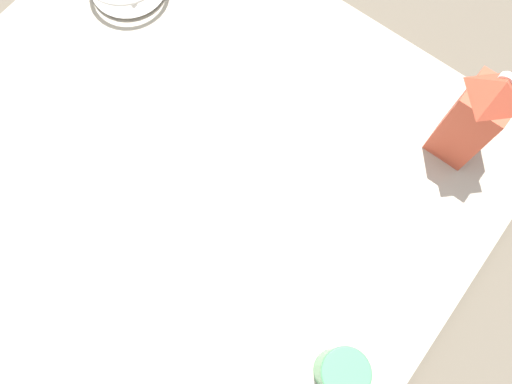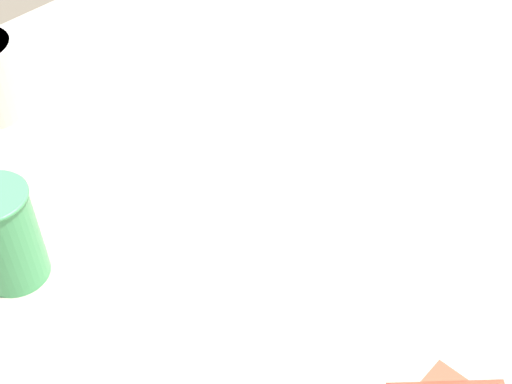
% 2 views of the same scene
% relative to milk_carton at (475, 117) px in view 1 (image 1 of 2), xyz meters
% --- Properties ---
extents(ground_plane, '(6.00, 6.00, 0.00)m').
position_rel_milk_carton_xyz_m(ground_plane, '(0.40, 0.43, -0.17)').
color(ground_plane, '#665B4C').
extents(countertop, '(1.17, 1.17, 0.04)m').
position_rel_milk_carton_xyz_m(countertop, '(0.40, 0.43, -0.15)').
color(countertop, '#B2A893').
rests_on(countertop, ground_plane).
extents(milk_carton, '(0.09, 0.09, 0.25)m').
position_rel_milk_carton_xyz_m(milk_carton, '(0.00, 0.00, 0.00)').
color(milk_carton, '#CC4C33').
rests_on(milk_carton, countertop).
extents(drinking_cup, '(0.08, 0.08, 0.13)m').
position_rel_milk_carton_xyz_m(drinking_cup, '(-0.06, 0.52, -0.06)').
color(drinking_cup, '#4CB266').
rests_on(drinking_cup, countertop).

